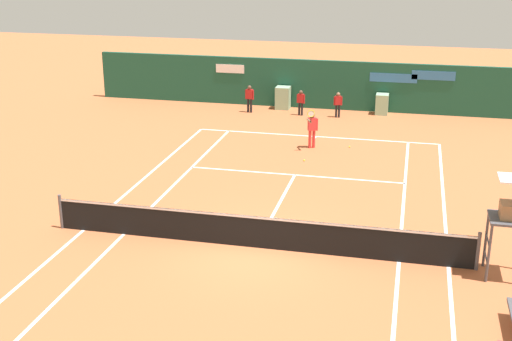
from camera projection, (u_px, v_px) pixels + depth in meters
ground_plane at (260, 239)px, 19.81m from camera, size 80.00×80.00×0.01m
tennis_net at (255, 231)px, 19.11m from camera, size 12.10×0.10×1.07m
sponsor_back_wall at (331, 86)px, 34.52m from camera, size 25.00×1.02×2.48m
umpire_chair at (511, 214)px, 17.12m from camera, size 1.00×1.00×2.69m
player_on_baseline at (312, 127)px, 28.13m from camera, size 0.46×0.79×1.76m
ball_kid_centre_post at (250, 97)px, 33.98m from camera, size 0.46×0.21×1.37m
ball_kid_right_post at (301, 101)px, 33.44m from camera, size 0.41×0.20×1.25m
ball_kid_left_post at (338, 103)px, 33.05m from camera, size 0.41×0.21×1.24m
tennis_ball_near_service_line at (304, 160)px, 26.73m from camera, size 0.07×0.07×0.07m
tennis_ball_by_sideline at (350, 147)px, 28.47m from camera, size 0.07×0.07×0.07m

